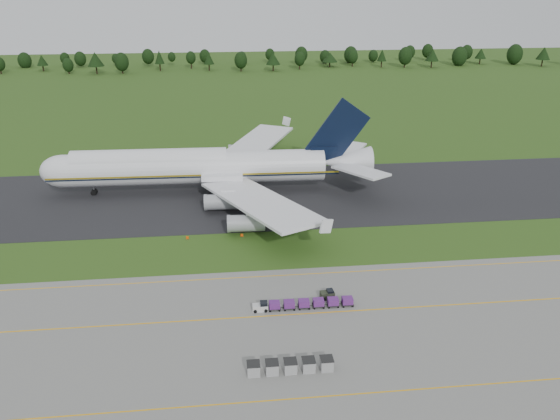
{
  "coord_description": "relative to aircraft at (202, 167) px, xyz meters",
  "views": [
    {
      "loc": [
        -4.36,
        -91.76,
        47.52
      ],
      "look_at": [
        5.64,
        2.0,
        7.22
      ],
      "focal_mm": 35.0,
      "sensor_mm": 36.0,
      "label": 1
    }
  ],
  "objects": [
    {
      "name": "taxiway",
      "position": [
        9.82,
        -4.09,
        -6.28
      ],
      "size": [
        300.0,
        40.0,
        0.08
      ],
      "primitive_type": "cube",
      "color": "black",
      "rests_on": "ground"
    },
    {
      "name": "apron_markings",
      "position": [
        9.82,
        -59.07,
        -6.26
      ],
      "size": [
        300.0,
        30.2,
        0.01
      ],
      "color": "#EBA50D",
      "rests_on": "apron"
    },
    {
      "name": "ground",
      "position": [
        9.82,
        -32.09,
        -6.32
      ],
      "size": [
        600.0,
        600.0,
        0.0
      ],
      "primitive_type": "plane",
      "color": "#2A4B16",
      "rests_on": "ground"
    },
    {
      "name": "utility_cart",
      "position": [
        20.93,
        -50.17,
        -5.67
      ],
      "size": [
        2.32,
        1.55,
        1.22
      ],
      "color": "#272D1F",
      "rests_on": "apron"
    },
    {
      "name": "baggage_train",
      "position": [
        16.52,
        -52.43,
        -5.51
      ],
      "size": [
        15.82,
        1.43,
        1.38
      ],
      "color": "silver",
      "rests_on": "apron"
    },
    {
      "name": "tree_line",
      "position": [
        11.73,
        186.51,
        -0.15
      ],
      "size": [
        531.63,
        20.87,
        11.95
      ],
      "color": "black",
      "rests_on": "ground"
    },
    {
      "name": "uld_row",
      "position": [
        12.87,
        -67.05,
        -5.41
      ],
      "size": [
        11.32,
        1.72,
        1.7
      ],
      "color": "gray",
      "rests_on": "apron"
    },
    {
      "name": "aircraft",
      "position": [
        0.0,
        0.0,
        0.0
      ],
      "size": [
        78.46,
        76.86,
        22.14
      ],
      "color": "white",
      "rests_on": "ground"
    },
    {
      "name": "apron",
      "position": [
        9.82,
        -66.09,
        -6.29
      ],
      "size": [
        300.0,
        52.0,
        0.06
      ],
      "primitive_type": "cube",
      "color": "slate",
      "rests_on": "ground"
    },
    {
      "name": "edge_markers",
      "position": [
        2.9,
        -25.85,
        -6.05
      ],
      "size": [
        11.23,
        0.3,
        0.6
      ],
      "color": "#F84907",
      "rests_on": "ground"
    }
  ]
}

